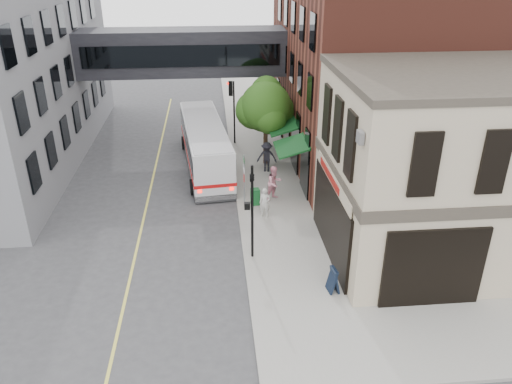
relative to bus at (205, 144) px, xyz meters
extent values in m
plane|color=#38383A|center=(1.71, -13.05, -1.62)|extent=(120.00, 120.00, 0.00)
cube|color=gray|center=(3.71, 0.95, -1.55)|extent=(4.00, 60.00, 0.15)
cube|color=tan|center=(10.71, -11.05, 2.45)|extent=(10.00, 8.00, 8.15)
cube|color=#38332B|center=(10.71, -11.05, 2.53)|extent=(10.12, 8.12, 0.50)
cube|color=#38332B|center=(10.71, -11.05, 6.68)|extent=(10.12, 8.12, 0.30)
cube|color=black|center=(5.65, -11.05, 0.23)|extent=(0.14, 6.40, 3.40)
cube|color=black|center=(5.61, -11.05, 0.23)|extent=(0.04, 5.90, 3.00)
cube|color=maroon|center=(5.59, -10.45, 2.18)|extent=(0.03, 3.60, 0.32)
cube|color=#57251B|center=(11.71, 1.95, 5.38)|extent=(12.00, 18.00, 14.00)
cube|color=#0B3216|center=(4.85, 0.70, 1.38)|extent=(1.80, 13.00, 0.40)
cube|color=black|center=(-1.29, 4.95, 4.88)|extent=(14.00, 3.00, 3.00)
cube|color=black|center=(-1.29, 3.40, 4.88)|extent=(13.00, 0.08, 1.40)
cube|color=black|center=(-1.29, 6.50, 4.88)|extent=(13.00, 0.08, 1.40)
cylinder|color=black|center=(2.11, -11.05, 0.78)|extent=(0.12, 0.12, 4.50)
cube|color=black|center=(1.89, -11.05, 1.13)|extent=(0.25, 0.22, 0.30)
imported|color=black|center=(2.11, -11.05, 2.63)|extent=(0.20, 0.16, 1.00)
cylinder|color=black|center=(2.11, 3.95, 0.78)|extent=(0.12, 0.12, 4.50)
cube|color=black|center=(1.89, 3.95, 1.13)|extent=(0.25, 0.22, 0.30)
cube|color=black|center=(1.89, 3.95, 2.53)|extent=(0.28, 0.28, 1.00)
sphere|color=#FF0C05|center=(1.73, 3.95, 2.88)|extent=(0.18, 0.18, 0.18)
cylinder|color=gray|center=(2.11, -6.05, 0.03)|extent=(0.08, 0.08, 3.00)
cube|color=white|center=(2.09, -6.05, 0.73)|extent=(0.03, 0.75, 0.22)
cube|color=#0C591E|center=(2.09, -6.05, 1.28)|extent=(0.03, 0.70, 0.18)
cube|color=#B20C0C|center=(2.09, -6.05, 0.23)|extent=(0.03, 0.30, 0.40)
cylinder|color=#382619|center=(3.91, -0.05, -0.07)|extent=(0.28, 0.28, 2.80)
sphere|color=#214F15|center=(3.91, -0.05, 2.33)|extent=(3.20, 3.20, 3.20)
sphere|color=#214F15|center=(4.71, 0.45, 1.93)|extent=(2.20, 2.20, 2.20)
sphere|color=#214F15|center=(3.21, 0.25, 2.03)|extent=(2.40, 2.40, 2.40)
sphere|color=#214F15|center=(4.01, 0.55, 3.13)|extent=(2.00, 2.00, 2.00)
cube|color=#D8CC4C|center=(-3.29, -3.05, -1.62)|extent=(0.12, 40.00, 0.01)
cube|color=silver|center=(0.00, 0.00, -0.08)|extent=(3.45, 10.92, 2.71)
cube|color=black|center=(0.00, 0.00, 0.39)|extent=(3.49, 10.74, 0.98)
cube|color=#B20C0C|center=(0.00, 0.00, -0.55)|extent=(3.51, 10.95, 0.21)
cylinder|color=black|center=(-0.75, -4.02, -1.15)|extent=(0.38, 0.96, 0.93)
cylinder|color=black|center=(1.57, -3.78, -1.15)|extent=(0.38, 0.96, 0.93)
cylinder|color=black|center=(-1.53, 3.41, -1.15)|extent=(0.38, 0.96, 0.93)
cylinder|color=black|center=(0.79, 3.65, -1.15)|extent=(0.38, 0.96, 0.93)
imported|color=silver|center=(3.08, -7.31, -0.68)|extent=(0.66, 0.53, 1.59)
imported|color=pink|center=(3.83, -5.31, -0.50)|extent=(1.19, 1.13, 1.94)
imported|color=black|center=(3.85, -1.39, -0.51)|extent=(1.34, 0.90, 1.93)
cube|color=#125223|center=(2.70, -5.91, -1.01)|extent=(0.52, 0.47, 0.93)
cube|color=black|center=(5.17, -13.93, -0.93)|extent=(0.47, 0.65, 1.08)
camera|label=1|loc=(0.50, -30.25, 11.14)|focal=35.00mm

